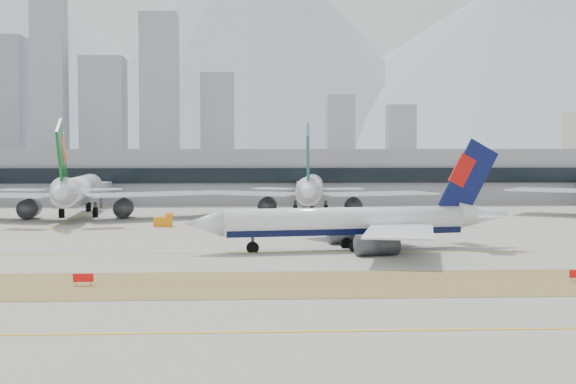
{
  "coord_description": "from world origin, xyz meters",
  "views": [
    {
      "loc": [
        -3.93,
        -118.91,
        14.68
      ],
      "look_at": [
        3.1,
        18.0,
        7.5
      ],
      "focal_mm": 50.0,
      "sensor_mm": 36.0,
      "label": 1
    }
  ],
  "objects": [
    {
      "name": "widebody_cathay",
      "position": [
        10.46,
        61.81,
        5.42
      ],
      "size": [
        56.88,
        55.94,
        20.37
      ],
      "rotation": [
        0.0,
        0.0,
        1.47
      ],
      "color": "white",
      "rests_on": "ground"
    },
    {
      "name": "city_skyline",
      "position": [
        -106.76,
        453.42,
        49.8
      ],
      "size": [
        342.0,
        49.8,
        140.0
      ],
      "color": "#8B919F",
      "rests_on": "ground"
    },
    {
      "name": "gse_b",
      "position": [
        -19.93,
        35.6,
        1.05
      ],
      "size": [
        3.55,
        2.0,
        2.6
      ],
      "color": "orange",
      "rests_on": "ground"
    },
    {
      "name": "widebody_eva",
      "position": [
        -40.65,
        56.6,
        5.6
      ],
      "size": [
        58.95,
        57.78,
        21.05
      ],
      "rotation": [
        0.0,
        0.0,
        1.64
      ],
      "color": "white",
      "rests_on": "ground"
    },
    {
      "name": "apron_markings",
      "position": [
        0.0,
        -53.95,
        0.02
      ],
      "size": [
        360.0,
        122.22,
        0.06
      ],
      "color": "brown",
      "rests_on": "ground"
    },
    {
      "name": "mountain_ridge",
      "position": [
        33.0,
        1404.14,
        181.85
      ],
      "size": [
        2830.0,
        1120.0,
        470.0
      ],
      "color": "#9EA8B7",
      "rests_on": "ground"
    },
    {
      "name": "gse_c",
      "position": [
        36.03,
        49.78,
        1.05
      ],
      "size": [
        3.55,
        2.0,
        2.6
      ],
      "color": "orange",
      "rests_on": "ground"
    },
    {
      "name": "taxiing_airliner",
      "position": [
        12.13,
        -2.11,
        4.01
      ],
      "size": [
        49.38,
        42.51,
        16.63
      ],
      "rotation": [
        0.0,
        0.0,
        3.3
      ],
      "color": "white",
      "rests_on": "ground"
    },
    {
      "name": "ground",
      "position": [
        0.0,
        0.0,
        0.0
      ],
      "size": [
        3000.0,
        3000.0,
        0.0
      ],
      "primitive_type": "plane",
      "color": "gray",
      "rests_on": "ground"
    },
    {
      "name": "terminal",
      "position": [
        0.0,
        114.84,
        7.5
      ],
      "size": [
        280.0,
        43.1,
        15.0
      ],
      "color": "gray",
      "rests_on": "ground"
    },
    {
      "name": "hold_sign_left",
      "position": [
        -21.63,
        -32.0,
        0.88
      ],
      "size": [
        2.2,
        0.15,
        1.35
      ],
      "color": "red",
      "rests_on": "ground"
    }
  ]
}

